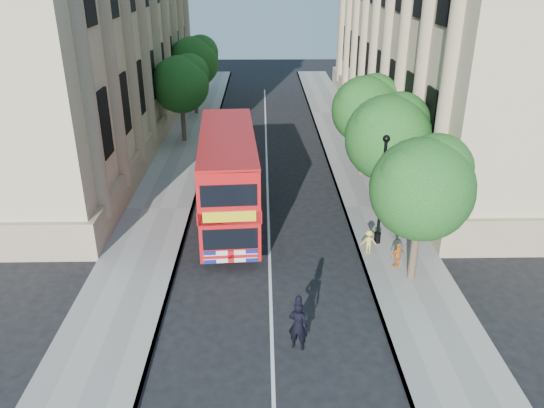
{
  "coord_description": "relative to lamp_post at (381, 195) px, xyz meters",
  "views": [
    {
      "loc": [
        -0.28,
        -15.56,
        11.79
      ],
      "look_at": [
        0.12,
        5.58,
        2.3
      ],
      "focal_mm": 35.0,
      "sensor_mm": 36.0,
      "label": 1
    }
  ],
  "objects": [
    {
      "name": "building_right",
      "position": [
        8.8,
        18.0,
        6.49
      ],
      "size": [
        12.0,
        38.0,
        18.0
      ],
      "primitive_type": "cube",
      "color": "#C3B387",
      "rests_on": "ground"
    },
    {
      "name": "building_left",
      "position": [
        -18.8,
        18.0,
        6.49
      ],
      "size": [
        12.0,
        38.0,
        18.0
      ],
      "primitive_type": "cube",
      "color": "#C3B387",
      "rests_on": "ground"
    },
    {
      "name": "tree_right_mid",
      "position": [
        0.84,
        3.03,
        1.93
      ],
      "size": [
        4.2,
        4.2,
        6.37
      ],
      "color": "#473828",
      "rests_on": "ground"
    },
    {
      "name": "tree_right_far",
      "position": [
        0.84,
        9.03,
        1.8
      ],
      "size": [
        4.0,
        4.0,
        6.15
      ],
      "color": "#473828",
      "rests_on": "ground"
    },
    {
      "name": "tree_left_far",
      "position": [
        -10.96,
        16.03,
        1.93
      ],
      "size": [
        4.0,
        4.0,
        6.3
      ],
      "color": "#473828",
      "rests_on": "ground"
    },
    {
      "name": "woman_pedestrian",
      "position": [
        1.04,
        0.48,
        -1.64
      ],
      "size": [
        0.92,
        0.89,
        1.49
      ],
      "primitive_type": "imported",
      "rotation": [
        0.0,
        0.0,
        3.81
      ],
      "color": "beige",
      "rests_on": "pavement_right"
    },
    {
      "name": "child_b",
      "position": [
        -0.6,
        -0.93,
        -1.84
      ],
      "size": [
        0.73,
        0.45,
        1.1
      ],
      "primitive_type": "imported",
      "rotation": [
        0.0,
        0.0,
        3.19
      ],
      "color": "gold",
      "rests_on": "pavement_right"
    },
    {
      "name": "child_a",
      "position": [
        0.4,
        -2.19,
        -1.83
      ],
      "size": [
        0.7,
        0.5,
        1.11
      ],
      "primitive_type": "imported",
      "rotation": [
        0.0,
        0.0,
        3.53
      ],
      "color": "orange",
      "rests_on": "pavement_right"
    },
    {
      "name": "pavement_left",
      "position": [
        -10.75,
        4.0,
        -2.45
      ],
      "size": [
        3.5,
        80.0,
        0.12
      ],
      "primitive_type": "cube",
      "color": "gray",
      "rests_on": "ground"
    },
    {
      "name": "ground",
      "position": [
        -5.0,
        -6.0,
        -2.51
      ],
      "size": [
        120.0,
        120.0,
        0.0
      ],
      "primitive_type": "plane",
      "color": "black",
      "rests_on": "ground"
    },
    {
      "name": "lamp_post",
      "position": [
        0.0,
        0.0,
        0.0
      ],
      "size": [
        0.32,
        0.32,
        5.16
      ],
      "color": "black",
      "rests_on": "pavement_right"
    },
    {
      "name": "police_constable",
      "position": [
        -4.14,
        -7.19,
        -1.61
      ],
      "size": [
        0.77,
        0.63,
        1.81
      ],
      "primitive_type": "imported",
      "rotation": [
        0.0,
        0.0,
        2.79
      ],
      "color": "black",
      "rests_on": "ground"
    },
    {
      "name": "pavement_right",
      "position": [
        0.75,
        4.0,
        -2.45
      ],
      "size": [
        3.5,
        80.0,
        0.12
      ],
      "primitive_type": "cube",
      "color": "gray",
      "rests_on": "ground"
    },
    {
      "name": "tree_right_near",
      "position": [
        0.84,
        -2.97,
        1.74
      ],
      "size": [
        4.0,
        4.0,
        6.08
      ],
      "color": "#473828",
      "rests_on": "ground"
    },
    {
      "name": "double_decker_bus",
      "position": [
        -6.95,
        2.54,
        -0.02
      ],
      "size": [
        3.21,
        9.89,
        4.5
      ],
      "rotation": [
        0.0,
        0.0,
        0.07
      ],
      "color": "#B60C0E",
      "rests_on": "ground"
    },
    {
      "name": "tree_left_back",
      "position": [
        -10.96,
        24.03,
        2.2
      ],
      "size": [
        4.2,
        4.2,
        6.65
      ],
      "color": "#473828",
      "rests_on": "ground"
    },
    {
      "name": "box_van",
      "position": [
        -7.69,
        8.6,
        -0.96
      ],
      "size": [
        2.41,
        5.6,
        3.17
      ],
      "rotation": [
        0.0,
        0.0,
        0.03
      ],
      "color": "black",
      "rests_on": "ground"
    }
  ]
}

